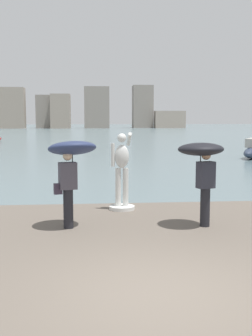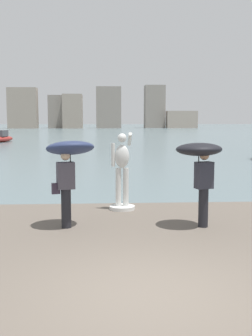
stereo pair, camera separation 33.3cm
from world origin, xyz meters
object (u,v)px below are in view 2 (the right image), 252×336
at_px(statue_white_figure, 122,175).
at_px(boat_mid, 3,138).
at_px(onlooker_right, 200,159).
at_px(onlooker_left, 69,158).

distance_m(statue_white_figure, boat_mid, 44.41).
relative_size(statue_white_figure, boat_mid, 0.47).
height_order(statue_white_figure, boat_mid, statue_white_figure).
bearing_deg(statue_white_figure, onlooker_right, -50.28).
height_order(onlooker_left, boat_mid, onlooker_left).
bearing_deg(boat_mid, statue_white_figure, -73.24).
distance_m(onlooker_left, boat_mid, 45.83).
bearing_deg(onlooker_right, boat_mid, 107.99).
bearing_deg(statue_white_figure, boat_mid, 106.76).
bearing_deg(onlooker_right, onlooker_left, 176.76).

